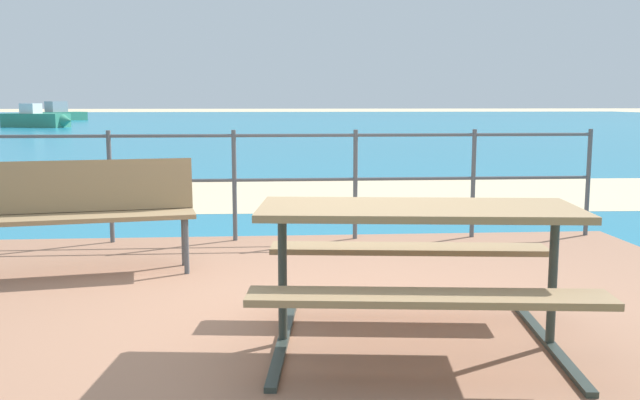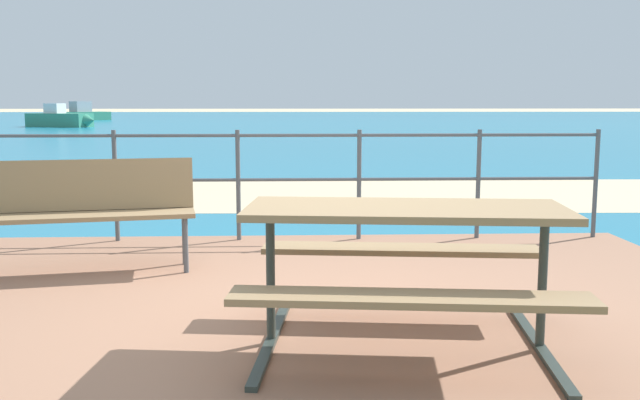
# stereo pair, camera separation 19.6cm
# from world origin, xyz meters

# --- Properties ---
(ground_plane) EXTENTS (240.00, 240.00, 0.00)m
(ground_plane) POSITION_xyz_m (0.00, 0.00, 0.00)
(ground_plane) COLOR beige
(patio_paving) EXTENTS (6.40, 5.20, 0.06)m
(patio_paving) POSITION_xyz_m (0.00, 0.00, 0.03)
(patio_paving) COLOR #996B51
(patio_paving) RESTS_ON ground
(sea_water) EXTENTS (90.00, 90.00, 0.01)m
(sea_water) POSITION_xyz_m (0.00, 40.00, 0.01)
(sea_water) COLOR teal
(sea_water) RESTS_ON ground
(beach_strip) EXTENTS (54.09, 5.41, 0.01)m
(beach_strip) POSITION_xyz_m (0.00, 6.18, 0.01)
(beach_strip) COLOR beige
(beach_strip) RESTS_ON ground
(picnic_table) EXTENTS (1.87, 1.55, 0.79)m
(picnic_table) POSITION_xyz_m (0.55, -0.67, 0.65)
(picnic_table) COLOR #8C704C
(picnic_table) RESTS_ON patio_paving
(park_bench) EXTENTS (1.82, 0.73, 0.89)m
(park_bench) POSITION_xyz_m (-1.75, 1.16, 0.61)
(park_bench) COLOR #8C704C
(park_bench) RESTS_ON patio_paving
(railing_fence) EXTENTS (5.94, 0.04, 1.08)m
(railing_fence) POSITION_xyz_m (0.00, 2.40, 0.73)
(railing_fence) COLOR #4C5156
(railing_fence) RESTS_ON patio_paving
(boat_near) EXTENTS (3.47, 3.64, 1.35)m
(boat_near) POSITION_xyz_m (-14.99, 47.29, 0.47)
(boat_near) COLOR #338466
(boat_near) RESTS_ON sea_water
(boat_mid) EXTENTS (4.12, 2.53, 1.26)m
(boat_mid) POSITION_xyz_m (-12.50, 34.25, 0.43)
(boat_mid) COLOR #338466
(boat_mid) RESTS_ON sea_water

